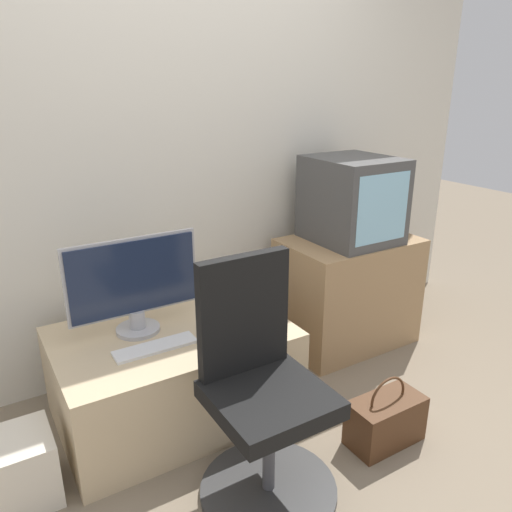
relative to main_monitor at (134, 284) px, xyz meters
The scene contains 11 objects.
ground_plane 1.19m from the main_monitor, 66.07° to the right, with size 12.00×12.00×0.00m, color #7F705B.
wall_back 0.84m from the main_monitor, 48.52° to the left, with size 4.40×0.05×2.60m.
desk 0.50m from the main_monitor, 31.84° to the right, with size 1.09×0.74×0.46m.
side_stand 1.40m from the main_monitor, ahead, with size 0.80×0.53×0.68m.
main_monitor is the anchor object (origin of this frame).
keyboard 0.31m from the main_monitor, 86.70° to the right, with size 0.37×0.11×0.01m.
mouse 0.40m from the main_monitor, 41.12° to the right, with size 0.06×0.03×0.03m.
crt_tv 1.36m from the main_monitor, ahead, with size 0.45×0.51×0.49m.
office_chair 0.82m from the main_monitor, 70.78° to the right, with size 0.56×0.56×0.97m.
cardboard_box_lower 0.88m from the main_monitor, 155.52° to the right, with size 0.31×0.28×0.28m.
handbag 1.32m from the main_monitor, 42.15° to the right, with size 0.35×0.18×0.34m.
Camera 1 is at (-1.02, -1.23, 1.59)m, focal length 35.00 mm.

